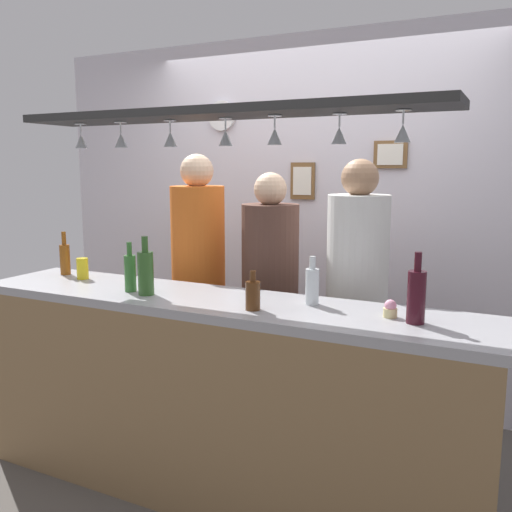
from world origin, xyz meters
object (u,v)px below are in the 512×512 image
object	(u,v)px
person_middle_brown_shirt	(270,283)
person_right_white_patterned_shirt	(357,283)
bottle_beer_green_import	(130,272)
wall_clock	(222,116)
bottle_champagne_green	(146,272)
picture_frame_crest	(303,181)
cupcake	(390,309)
person_left_orange_shirt	(198,265)
bottle_wine_dark_red	(416,295)
picture_frame_upper_small	(390,154)
bottle_beer_amber_tall	(65,258)
bottle_beer_brown_stubby	(253,295)
drink_can	(83,269)
bottle_soda_clear	(312,285)

from	to	relation	value
person_middle_brown_shirt	person_right_white_patterned_shirt	bearing A→B (deg)	0.00
bottle_beer_green_import	wall_clock	world-z (taller)	wall_clock
bottle_champagne_green	picture_frame_crest	world-z (taller)	picture_frame_crest
cupcake	bottle_beer_green_import	bearing A→B (deg)	-175.86
person_middle_brown_shirt	wall_clock	xyz separation A→B (m)	(-0.75, 0.76, 1.07)
bottle_champagne_green	wall_clock	xyz separation A→B (m)	(-0.39, 1.48, 0.90)
person_left_orange_shirt	person_right_white_patterned_shirt	world-z (taller)	person_left_orange_shirt
bottle_wine_dark_red	bottle_beer_green_import	size ratio (longest dim) A/B	1.15
picture_frame_upper_small	bottle_champagne_green	bearing A→B (deg)	-120.57
bottle_beer_amber_tall	person_left_orange_shirt	bearing A→B (deg)	39.13
bottle_champagne_green	bottle_beer_green_import	size ratio (longest dim) A/B	1.15
picture_frame_crest	wall_clock	size ratio (longest dim) A/B	1.18
bottle_wine_dark_red	picture_frame_crest	world-z (taller)	picture_frame_crest
bottle_wine_dark_red	bottle_beer_brown_stubby	size ratio (longest dim) A/B	1.67
wall_clock	drink_can	bearing A→B (deg)	-98.04
cupcake	picture_frame_crest	bearing A→B (deg)	124.58
person_middle_brown_shirt	person_right_white_patterned_shirt	distance (m)	0.53
person_left_orange_shirt	bottle_beer_green_import	distance (m)	0.70
bottle_wine_dark_red	bottle_beer_brown_stubby	bearing A→B (deg)	-171.62
picture_frame_upper_small	picture_frame_crest	bearing A→B (deg)	180.00
person_middle_brown_shirt	wall_clock	size ratio (longest dim) A/B	7.51
bottle_beer_amber_tall	bottle_soda_clear	world-z (taller)	bottle_beer_amber_tall
person_left_orange_shirt	bottle_beer_green_import	xyz separation A→B (m)	(0.02, -0.70, 0.08)
bottle_beer_brown_stubby	bottle_beer_amber_tall	distance (m)	1.40
person_middle_brown_shirt	picture_frame_upper_small	xyz separation A→B (m)	(0.52, 0.76, 0.77)
bottle_champagne_green	bottle_wine_dark_red	bearing A→B (deg)	3.28
picture_frame_upper_small	person_right_white_patterned_shirt	bearing A→B (deg)	-89.22
picture_frame_upper_small	wall_clock	world-z (taller)	wall_clock
person_left_orange_shirt	person_middle_brown_shirt	xyz separation A→B (m)	(0.50, 0.00, -0.07)
person_middle_brown_shirt	bottle_beer_brown_stubby	xyz separation A→B (m)	(0.26, -0.75, 0.12)
person_right_white_patterned_shirt	bottle_beer_amber_tall	world-z (taller)	person_right_white_patterned_shirt
bottle_beer_brown_stubby	wall_clock	size ratio (longest dim) A/B	0.82
drink_can	bottle_champagne_green	bearing A→B (deg)	-15.57
bottle_beer_green_import	bottle_soda_clear	bearing A→B (deg)	9.55
person_left_orange_shirt	bottle_beer_brown_stubby	distance (m)	1.07
person_left_orange_shirt	wall_clock	bearing A→B (deg)	108.03
wall_clock	person_right_white_patterned_shirt	bearing A→B (deg)	-30.69
bottle_soda_clear	picture_frame_crest	size ratio (longest dim) A/B	0.88
bottle_beer_green_import	person_middle_brown_shirt	bearing A→B (deg)	55.54
picture_frame_upper_small	bottle_soda_clear	bearing A→B (deg)	-92.42
bottle_wine_dark_red	wall_clock	size ratio (longest dim) A/B	1.36
picture_frame_upper_small	cupcake	bearing A→B (deg)	-76.56
person_middle_brown_shirt	cupcake	world-z (taller)	person_middle_brown_shirt
person_left_orange_shirt	bottle_champagne_green	distance (m)	0.74
cupcake	bottle_beer_brown_stubby	bearing A→B (deg)	-165.78
drink_can	picture_frame_upper_small	xyz separation A→B (m)	(1.45, 1.33, 0.66)
bottle_beer_green_import	wall_clock	distance (m)	1.74
bottle_beer_green_import	picture_frame_upper_small	distance (m)	1.88
person_right_white_patterned_shirt	bottle_soda_clear	bearing A→B (deg)	-96.91
person_middle_brown_shirt	drink_can	size ratio (longest dim) A/B	13.54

